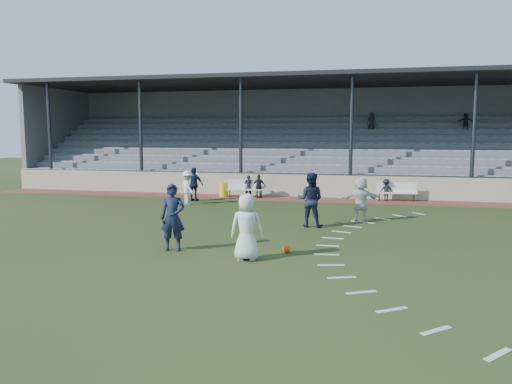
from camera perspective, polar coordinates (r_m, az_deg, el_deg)
ground at (r=16.06m, az=-2.04°, el=-5.65°), size 90.00×90.00×0.00m
cinder_track at (r=26.19m, az=3.98°, el=-0.78°), size 34.00×2.00×0.02m
retaining_wall at (r=27.15m, az=4.34°, el=0.74°), size 34.00×0.18×1.20m
bench_left at (r=26.60m, az=-1.12°, el=0.60°), size 2.04×0.76×0.95m
bench_right at (r=26.11m, az=15.77°, el=0.23°), size 2.03×0.65×0.95m
trash_bin at (r=26.94m, az=-3.74°, el=0.25°), size 0.46×0.46×0.74m
football at (r=14.55m, az=3.47°, el=-6.49°), size 0.23×0.23×0.23m
player_white_lead at (r=13.57m, az=-1.07°, el=-4.01°), size 0.97×0.71×1.83m
player_navy_lead at (r=14.81m, az=-9.49°, el=-2.90°), size 0.79×0.59×1.98m
player_navy_mid at (r=18.47m, az=6.24°, el=-0.88°), size 1.04×0.84×2.01m
player_white_wing at (r=24.31m, az=-7.81°, el=0.51°), size 1.17×1.19×1.64m
player_navy_wing at (r=25.44m, az=-7.08°, el=0.88°), size 1.05×0.56×1.71m
player_white_back at (r=19.79m, az=11.87°, el=-0.82°), size 1.72×1.09×1.77m
sub_left_near at (r=26.63m, az=-0.88°, el=0.67°), size 0.49×0.39×1.18m
sub_left_far at (r=26.32m, az=0.35°, el=0.66°), size 0.75×0.35×1.25m
sub_right at (r=26.03m, az=14.64°, el=0.23°), size 0.83×0.66×1.12m
grandstand at (r=31.68m, az=5.69°, el=4.50°), size 34.60×9.00×6.61m
penalty_arc at (r=15.52m, az=12.91°, el=-6.23°), size 3.89×14.63×0.01m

